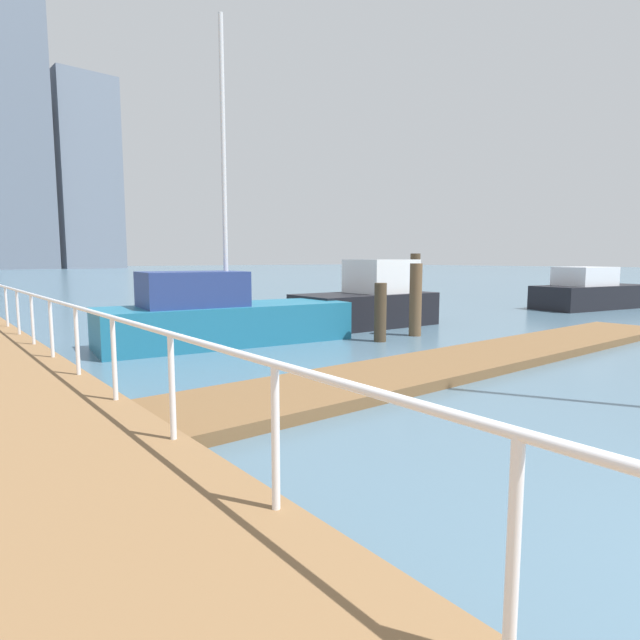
% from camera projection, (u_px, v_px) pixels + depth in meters
% --- Properties ---
extents(ground_plane, '(300.00, 300.00, 0.00)m').
position_uv_depth(ground_plane, '(95.00, 320.00, 18.44)').
color(ground_plane, slate).
extents(floating_dock, '(15.56, 2.00, 0.18)m').
position_uv_depth(floating_dock, '(481.00, 358.00, 10.92)').
color(floating_dock, brown).
rests_on(floating_dock, ground_plane).
extents(boardwalk_railing, '(0.06, 25.64, 1.08)m').
position_uv_depth(boardwalk_railing, '(113.00, 333.00, 6.41)').
color(boardwalk_railing, white).
rests_on(boardwalk_railing, boardwalk).
extents(dock_piling_0, '(0.35, 0.35, 2.37)m').
position_uv_depth(dock_piling_0, '(415.00, 287.00, 18.33)').
color(dock_piling_0, '#473826').
rests_on(dock_piling_0, ground_plane).
extents(dock_piling_2, '(0.32, 0.32, 1.55)m').
position_uv_depth(dock_piling_2, '(380.00, 312.00, 13.55)').
color(dock_piling_2, '#473826').
rests_on(dock_piling_2, ground_plane).
extents(dock_piling_4, '(0.35, 0.35, 2.05)m').
position_uv_depth(dock_piling_4, '(416.00, 300.00, 14.56)').
color(dock_piling_4, brown).
rests_on(dock_piling_4, ground_plane).
extents(moored_boat_0, '(6.05, 3.14, 1.84)m').
position_uv_depth(moored_boat_0, '(591.00, 293.00, 22.80)').
color(moored_boat_0, black).
rests_on(moored_boat_0, ground_plane).
extents(moored_boat_1, '(4.75, 2.41, 2.16)m').
position_uv_depth(moored_boat_1, '(369.00, 301.00, 16.78)').
color(moored_boat_1, black).
rests_on(moored_boat_1, ground_plane).
extents(moored_boat_2, '(6.59, 2.89, 8.09)m').
position_uv_depth(moored_boat_2, '(220.00, 316.00, 13.19)').
color(moored_boat_2, '#1E6B8C').
rests_on(moored_boat_2, ground_plane).
extents(skyline_tower_3, '(12.47, 10.02, 86.06)m').
position_uv_depth(skyline_tower_3, '(13.00, 65.00, 108.81)').
color(skyline_tower_3, slate).
rests_on(skyline_tower_3, ground_plane).
extents(skyline_tower_4, '(14.31, 11.06, 44.70)m').
position_uv_depth(skyline_tower_4, '(86.00, 174.00, 122.82)').
color(skyline_tower_4, slate).
rests_on(skyline_tower_4, ground_plane).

